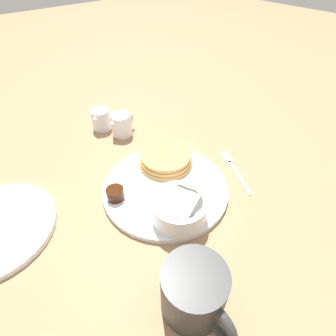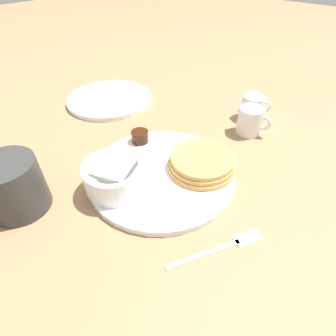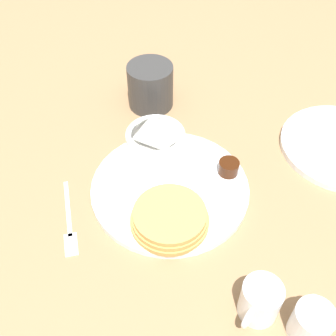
% 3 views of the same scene
% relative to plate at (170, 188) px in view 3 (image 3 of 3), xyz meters
% --- Properties ---
extents(ground_plane, '(4.00, 4.00, 0.00)m').
position_rel_plate_xyz_m(ground_plane, '(0.00, 0.00, -0.01)').
color(ground_plane, '#93704C').
extents(plate, '(0.27, 0.27, 0.01)m').
position_rel_plate_xyz_m(plate, '(0.00, 0.00, 0.00)').
color(plate, white).
rests_on(plate, ground_plane).
extents(pancake_stack, '(0.13, 0.13, 0.03)m').
position_rel_plate_xyz_m(pancake_stack, '(-0.06, 0.05, 0.02)').
color(pancake_stack, tan).
rests_on(pancake_stack, plate).
extents(bowl, '(0.10, 0.10, 0.05)m').
position_rel_plate_xyz_m(bowl, '(0.08, -0.03, 0.03)').
color(bowl, white).
rests_on(bowl, plate).
extents(syrup_cup, '(0.04, 0.04, 0.02)m').
position_rel_plate_xyz_m(syrup_cup, '(-0.04, -0.10, 0.02)').
color(syrup_cup, '#38190A').
rests_on(syrup_cup, plate).
extents(butter_ramekin, '(0.04, 0.04, 0.04)m').
position_rel_plate_xyz_m(butter_ramekin, '(0.09, -0.05, 0.02)').
color(butter_ramekin, white).
rests_on(butter_ramekin, plate).
extents(coffee_mug, '(0.13, 0.09, 0.09)m').
position_rel_plate_xyz_m(coffee_mug, '(0.21, -0.12, 0.04)').
color(coffee_mug, '#333333').
rests_on(coffee_mug, ground_plane).
extents(creamer_pitcher_near, '(0.05, 0.08, 0.06)m').
position_rel_plate_xyz_m(creamer_pitcher_near, '(-0.24, 0.05, 0.03)').
color(creamer_pitcher_near, white).
rests_on(creamer_pitcher_near, ground_plane).
extents(creamer_pitcher_far, '(0.06, 0.07, 0.06)m').
position_rel_plate_xyz_m(creamer_pitcher_far, '(-0.30, 0.02, 0.02)').
color(creamer_pitcher_far, white).
rests_on(creamer_pitcher_far, ground_plane).
extents(fork, '(0.14, 0.08, 0.00)m').
position_rel_plate_xyz_m(fork, '(0.05, 0.17, -0.00)').
color(fork, silver).
rests_on(fork, ground_plane).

